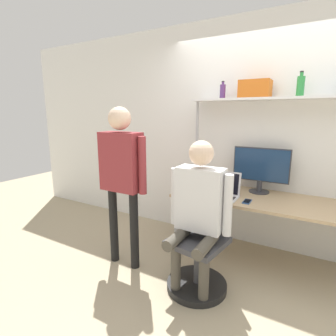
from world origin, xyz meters
TOP-DOWN VIEW (x-y plane):
  - ground_plane at (0.00, 0.00)m, footprint 12.00×12.00m
  - wall_back at (0.00, 0.79)m, footprint 8.00×0.06m
  - desk at (0.00, 0.39)m, footprint 1.92×0.74m
  - shelf_unit at (0.00, 0.60)m, footprint 1.82×0.30m
  - monitor at (-0.11, 0.61)m, footprint 0.61×0.23m
  - laptop at (-0.42, 0.26)m, footprint 0.34×0.26m
  - cell_phone at (-0.14, 0.19)m, footprint 0.07×0.15m
  - office_chair at (-0.43, -0.35)m, footprint 0.56×0.56m
  - person_seated at (-0.43, -0.40)m, footprint 0.58×0.47m
  - person_standing at (-1.28, -0.40)m, footprint 0.60×0.23m
  - bottle_green at (0.21, 0.60)m, footprint 0.07×0.07m
  - bottle_purple at (-0.59, 0.60)m, footprint 0.06×0.06m
  - storage_box at (-0.23, 0.60)m, footprint 0.32×0.24m

SIDE VIEW (x-z plane):
  - ground_plane at x=0.00m, z-range 0.00..0.00m
  - office_chair at x=-0.43m, z-range -0.18..0.77m
  - desk at x=0.00m, z-range 0.30..1.02m
  - cell_phone at x=-0.14m, z-range 0.72..0.73m
  - laptop at x=-0.42m, z-range 0.66..0.93m
  - person_seated at x=-0.43m, z-range 0.13..1.52m
  - monitor at x=-0.11m, z-range 0.76..1.27m
  - person_standing at x=-1.28m, z-range 0.24..1.91m
  - wall_back at x=0.00m, z-range 0.00..2.70m
  - shelf_unit at x=0.00m, z-range 0.65..2.43m
  - bottle_purple at x=-0.59m, z-range 1.76..1.95m
  - storage_box at x=-0.23m, z-range 1.77..1.96m
  - bottle_green at x=0.21m, z-range 1.76..2.00m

